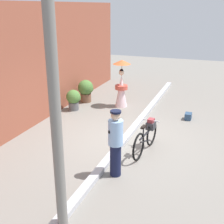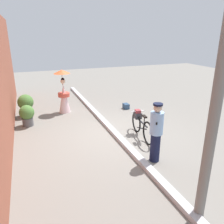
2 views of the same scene
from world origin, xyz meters
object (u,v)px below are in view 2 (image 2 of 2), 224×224
person_with_parasol (64,93)px  potted_plant_small (27,114)px  bicycle_near_officer (141,124)px  utility_pole (218,92)px  backpack_on_pavement (126,106)px  person_officer (156,131)px  potted_plant_by_door (26,104)px

person_with_parasol → potted_plant_small: bearing=124.8°
bicycle_near_officer → utility_pole: utility_pole is taller
bicycle_near_officer → backpack_on_pavement: bicycle_near_officer is taller
person_officer → potted_plant_by_door: (4.89, 3.09, -0.34)m
potted_plant_by_door → bicycle_near_officer: bearing=-134.9°
utility_pole → backpack_on_pavement: bearing=-12.5°
potted_plant_by_door → utility_pole: 7.68m
bicycle_near_officer → potted_plant_small: bicycle_near_officer is taller
bicycle_near_officer → potted_plant_by_door: bearing=45.1°
potted_plant_small → backpack_on_pavement: potted_plant_small is taller
person_officer → person_with_parasol: 5.10m
backpack_on_pavement → utility_pole: size_ratio=0.07×
bicycle_near_officer → potted_plant_by_door: 4.86m
potted_plant_by_door → backpack_on_pavement: (-0.59, -4.22, -0.40)m
person_officer → potted_plant_small: (3.80, 3.08, -0.41)m
person_officer → utility_pole: bearing=172.5°
person_officer → potted_plant_by_door: 5.79m
potted_plant_by_door → backpack_on_pavement: 4.28m
potted_plant_by_door → utility_pole: utility_pole is taller
potted_plant_small → utility_pole: utility_pole is taller
bicycle_near_officer → potted_plant_small: (2.34, 3.44, -0.00)m
backpack_on_pavement → utility_pole: bearing=167.5°
potted_plant_small → bicycle_near_officer: bearing=-124.2°
person_officer → potted_plant_by_door: bearing=32.3°
potted_plant_by_door → backpack_on_pavement: size_ratio=2.88×
bicycle_near_officer → person_officer: bearing=166.3°
bicycle_near_officer → utility_pole: size_ratio=0.36×
backpack_on_pavement → bicycle_near_officer: bearing=164.7°
person_with_parasol → potted_plant_by_door: person_with_parasol is taller
backpack_on_pavement → person_with_parasol: bearing=78.3°
person_with_parasol → potted_plant_by_door: size_ratio=1.99×
bicycle_near_officer → backpack_on_pavement: (2.84, -0.78, -0.32)m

